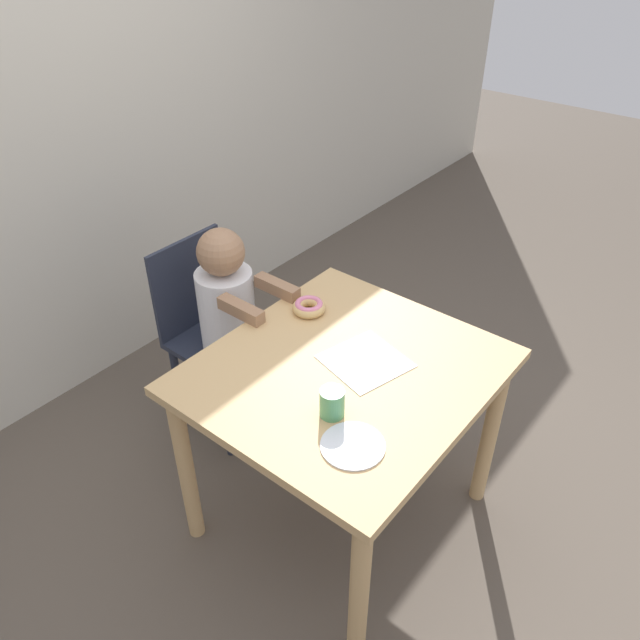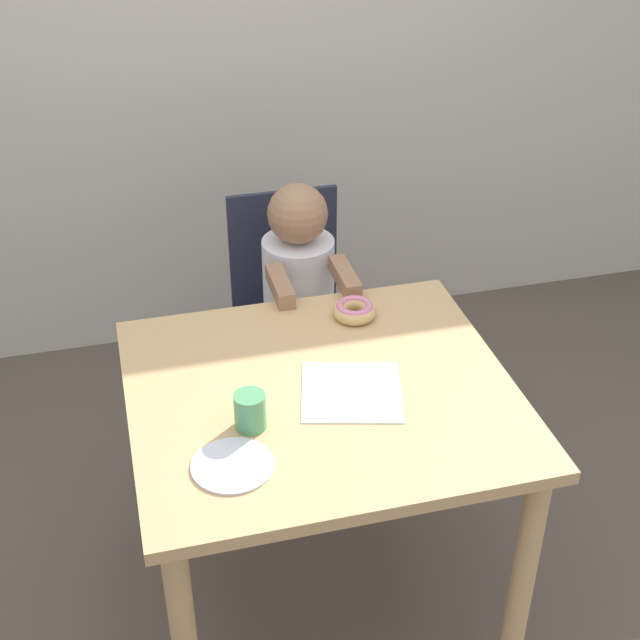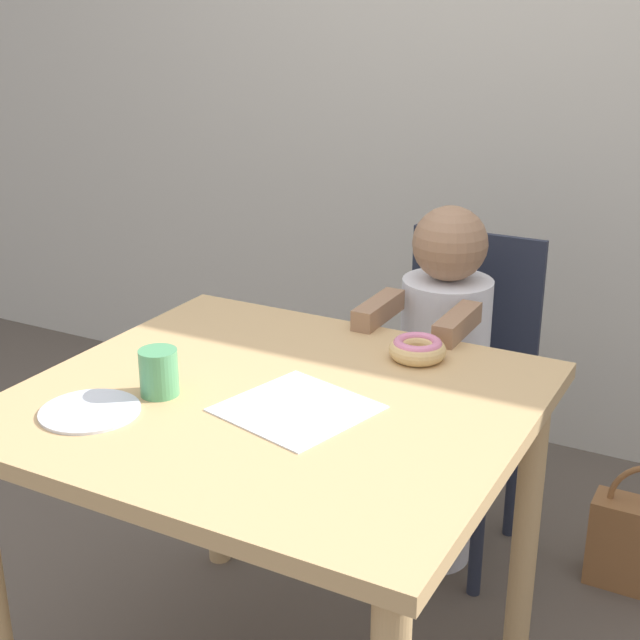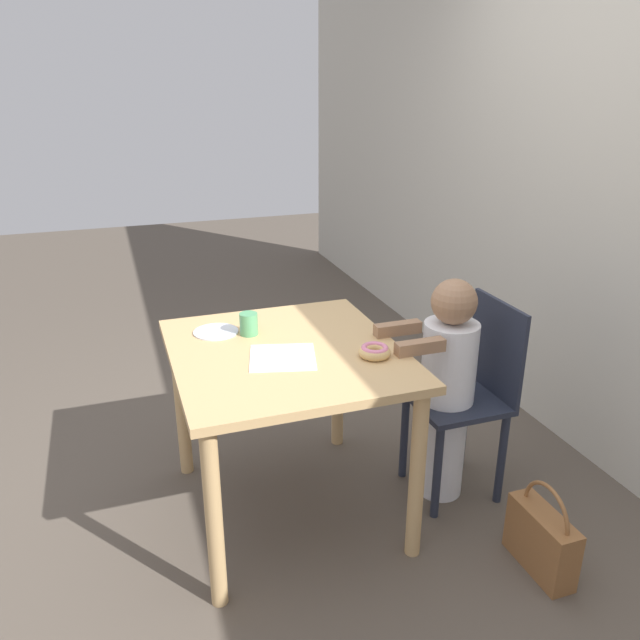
% 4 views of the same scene
% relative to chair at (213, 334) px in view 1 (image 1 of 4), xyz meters
% --- Properties ---
extents(ground_plane, '(12.00, 12.00, 0.00)m').
position_rel_chair_xyz_m(ground_plane, '(-0.10, -0.79, -0.47)').
color(ground_plane, brown).
extents(wall_back, '(8.00, 0.05, 2.50)m').
position_rel_chair_xyz_m(wall_back, '(-0.10, 0.74, 0.78)').
color(wall_back, beige).
rests_on(wall_back, ground_plane).
extents(dining_table, '(0.97, 0.89, 0.76)m').
position_rel_chair_xyz_m(dining_table, '(-0.10, -0.79, 0.18)').
color(dining_table, tan).
rests_on(dining_table, ground_plane).
extents(chair, '(0.38, 0.38, 0.89)m').
position_rel_chair_xyz_m(chair, '(0.00, 0.00, 0.00)').
color(chair, '#232838').
rests_on(chair, ground_plane).
extents(child_figure, '(0.25, 0.42, 1.01)m').
position_rel_chair_xyz_m(child_figure, '(0.00, -0.11, 0.06)').
color(child_figure, white).
rests_on(child_figure, ground_plane).
extents(donut, '(0.12, 0.12, 0.05)m').
position_rel_chair_xyz_m(donut, '(0.07, -0.49, 0.32)').
color(donut, '#DBB270').
rests_on(donut, dining_table).
extents(napkin, '(0.31, 0.31, 0.00)m').
position_rel_chair_xyz_m(napkin, '(-0.03, -0.83, 0.29)').
color(napkin, white).
rests_on(napkin, dining_table).
extents(handbag, '(0.31, 0.11, 0.38)m').
position_rel_chair_xyz_m(handbag, '(0.56, 0.01, -0.33)').
color(handbag, brown).
rests_on(handbag, ground_plane).
extents(cup, '(0.08, 0.08, 0.09)m').
position_rel_chair_xyz_m(cup, '(-0.30, -0.89, 0.34)').
color(cup, '#519E66').
rests_on(cup, dining_table).
extents(plate, '(0.19, 0.19, 0.01)m').
position_rel_chair_xyz_m(plate, '(-0.37, -1.02, 0.30)').
color(plate, silver).
rests_on(plate, dining_table).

